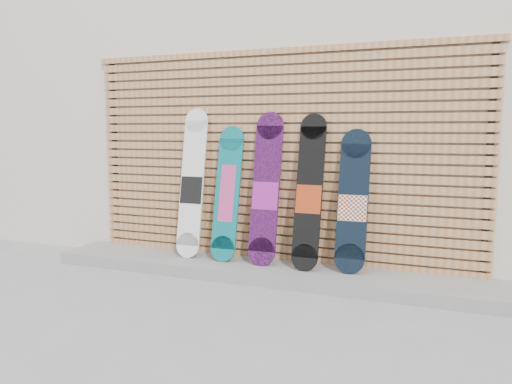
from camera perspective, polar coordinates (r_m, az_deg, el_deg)
ground at (r=4.47m, az=-0.14°, el=-12.18°), size 80.00×80.00×0.00m
building at (r=7.51m, az=13.45°, el=9.39°), size 12.00×5.00×3.60m
concrete_step at (r=5.11m, az=1.09°, el=-8.99°), size 4.60×0.70×0.12m
slat_wall at (r=5.19m, az=2.23°, el=4.14°), size 4.26×0.08×2.29m
snowboard_0 at (r=5.40m, az=-7.31°, el=0.94°), size 0.27×0.31×1.59m
snowboard_1 at (r=5.22m, az=-3.29°, el=-0.15°), size 0.27×0.33×1.40m
snowboard_2 at (r=5.05m, az=1.14°, el=0.31°), size 0.29×0.32×1.54m
snowboard_3 at (r=4.90m, az=6.09°, el=-0.07°), size 0.27×0.36×1.52m
snowboard_4 at (r=4.85m, az=11.02°, el=-1.12°), size 0.29×0.29×1.37m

